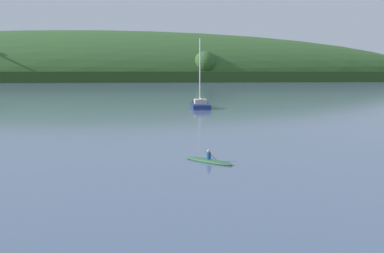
{
  "coord_description": "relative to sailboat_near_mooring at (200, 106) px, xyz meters",
  "views": [
    {
      "loc": [
        -7.33,
        -7.04,
        6.48
      ],
      "look_at": [
        -3.11,
        27.85,
        1.96
      ],
      "focal_mm": 41.5,
      "sensor_mm": 36.0,
      "label": 1
    }
  ],
  "objects": [
    {
      "name": "far_shoreline_hill",
      "position": [
        -33.07,
        202.56,
        -0.07
      ],
      "size": [
        562.22,
        114.61,
        60.15
      ],
      "rotation": [
        0.0,
        0.0,
        -0.03
      ],
      "color": "#27431B",
      "rests_on": "ground"
    },
    {
      "name": "sailboat_near_mooring",
      "position": [
        0.0,
        0.0,
        0.0
      ],
      "size": [
        3.26,
        8.43,
        12.88
      ],
      "rotation": [
        0.0,
        0.0,
        1.52
      ],
      "color": "navy",
      "rests_on": "ground"
    },
    {
      "name": "canoe_with_paddler",
      "position": [
        -5.55,
        -44.6,
        -0.24
      ],
      "size": [
        3.39,
        3.59,
        1.02
      ],
      "rotation": [
        0.0,
        0.0,
        5.46
      ],
      "color": "#33663D",
      "rests_on": "ground"
    }
  ]
}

